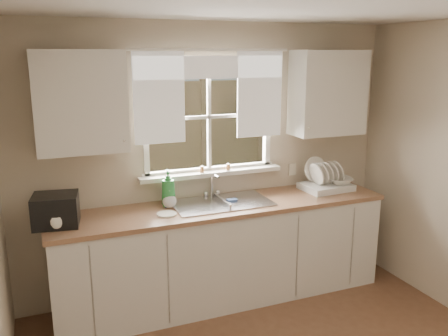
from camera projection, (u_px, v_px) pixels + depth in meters
name	position (u px, v px, depth m)	size (l,w,h in m)	color
room_walls	(342.00, 239.00, 2.57)	(3.62, 4.02, 2.50)	beige
window	(210.00, 135.00, 4.37)	(1.38, 0.16, 1.06)	white
curtains	(211.00, 86.00, 4.22)	(1.50, 0.03, 0.81)	white
base_cabinets	(223.00, 254.00, 4.33)	(3.00, 0.62, 0.87)	silver
countertop	(223.00, 206.00, 4.23)	(3.04, 0.65, 0.04)	#8F6647
upper_cabinet_left	(80.00, 102.00, 3.71)	(0.70, 0.33, 0.80)	silver
upper_cabinet_right	(328.00, 93.00, 4.55)	(0.70, 0.33, 0.80)	silver
wall_outlet	(292.00, 169.00, 4.78)	(0.08, 0.01, 0.12)	beige
sill_jars	(215.00, 168.00, 4.40)	(0.30, 0.04, 0.06)	brown
sink	(221.00, 211.00, 4.27)	(0.88, 0.52, 0.40)	#B7B7BC
dish_rack	(326.00, 182.00, 4.66)	(0.48, 0.38, 0.31)	silver
bowl	(340.00, 180.00, 4.66)	(0.24, 0.24, 0.06)	white
soap_bottle_a	(168.00, 188.00, 4.13)	(0.13, 0.13, 0.33)	green
soap_bottle_b	(168.00, 196.00, 4.15)	(0.09, 0.09, 0.19)	blue
soap_bottle_c	(169.00, 198.00, 4.13)	(0.12, 0.12, 0.16)	beige
saucer	(167.00, 214.00, 3.95)	(0.17, 0.17, 0.01)	white
cup	(57.00, 222.00, 3.62)	(0.14, 0.14, 0.11)	white
black_appliance	(56.00, 210.00, 3.68)	(0.34, 0.29, 0.25)	black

